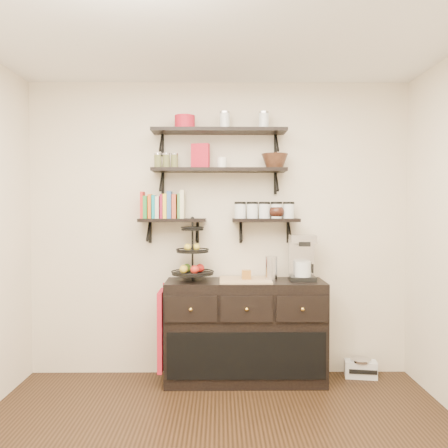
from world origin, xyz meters
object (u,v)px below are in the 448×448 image
sideboard (245,331)px  coffee_maker (302,259)px  fruit_stand (193,260)px  radio (361,368)px

sideboard → coffee_maker: size_ratio=3.44×
sideboard → fruit_stand: 0.78m
coffee_maker → radio: bearing=7.6°
fruit_stand → coffee_maker: fruit_stand is taller
sideboard → radio: bearing=4.7°
fruit_stand → coffee_maker: (0.97, 0.02, 0.01)m
fruit_stand → coffee_maker: 0.97m
sideboard → fruit_stand: bearing=179.5°
radio → fruit_stand: bearing=-167.7°
fruit_stand → radio: (1.52, 0.08, -1.00)m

